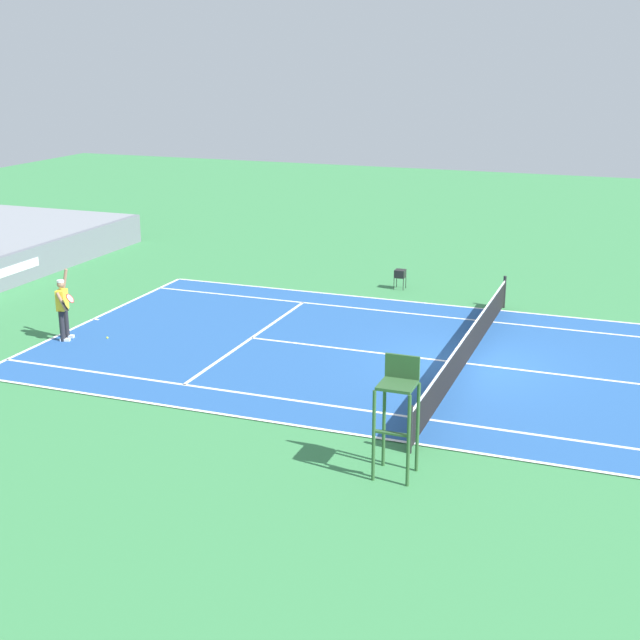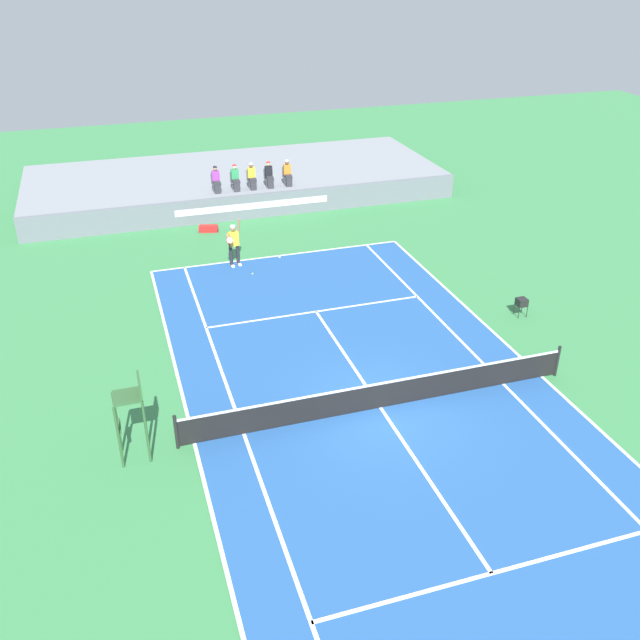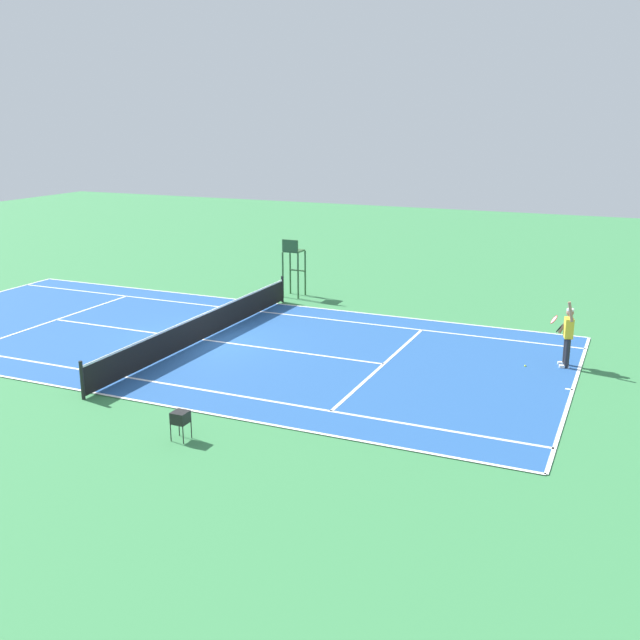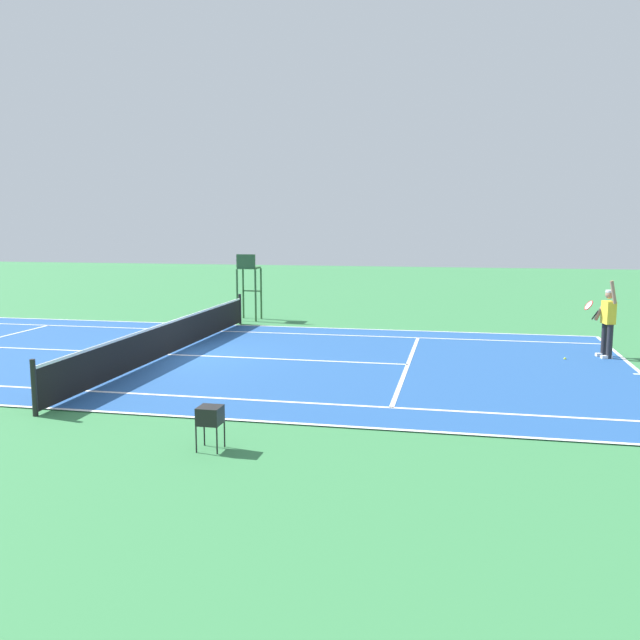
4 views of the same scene
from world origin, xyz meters
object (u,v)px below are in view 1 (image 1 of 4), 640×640
at_px(tennis_player, 63,307).
at_px(ball_hopper, 400,273).
at_px(umpire_chair, 398,402).
at_px(tennis_ball, 107,338).

distance_m(tennis_player, ball_hopper, 11.86).
height_order(umpire_chair, ball_hopper, umpire_chair).
xyz_separation_m(umpire_chair, ball_hopper, (14.05, 3.86, -0.98)).
bearing_deg(tennis_player, umpire_chair, -113.38).
relative_size(tennis_player, umpire_chair, 0.85).
distance_m(tennis_player, tennis_ball, 1.54).
bearing_deg(ball_hopper, umpire_chair, -164.65).
xyz_separation_m(tennis_player, tennis_ball, (0.51, -1.09, -0.96)).
bearing_deg(umpire_chair, tennis_player, 66.62).
height_order(tennis_player, ball_hopper, tennis_player).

